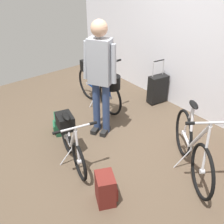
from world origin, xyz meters
TOP-DOWN VIEW (x-y plane):
  - ground_plane at (0.00, 0.00)m, footprint 6.11×6.11m
  - back_wall at (0.00, 1.85)m, footprint 6.11×0.10m
  - folding_bike_foreground at (-0.07, -0.52)m, footprint 1.04×0.52m
  - display_bike_left at (1.06, 0.58)m, footprint 1.16×0.86m
  - display_bike_right at (-1.00, 0.66)m, footprint 1.36×0.53m
  - visitor_near_wall at (-0.36, 0.21)m, footprint 0.46×0.38m
  - rolling_suitcase at (-0.45, 1.60)m, footprint 0.23×0.38m
  - backpack_on_floor at (-0.75, -0.33)m, footprint 0.33×0.27m
  - handbag_on_floor at (0.79, -0.58)m, footprint 0.31×0.30m

SIDE VIEW (x-z plane):
  - ground_plane at x=0.00m, z-range 0.00..0.00m
  - backpack_on_floor at x=-0.75m, z-range 0.00..0.29m
  - handbag_on_floor at x=0.79m, z-range 0.00..0.38m
  - rolling_suitcase at x=-0.45m, z-range -0.13..0.70m
  - folding_bike_foreground at x=-0.07m, z-range -0.01..0.74m
  - display_bike_left at x=1.06m, z-range -0.12..0.85m
  - display_bike_right at x=-1.00m, z-range 0.00..0.96m
  - visitor_near_wall at x=-0.36m, z-range 0.14..1.87m
  - back_wall at x=0.00m, z-range 0.00..2.81m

